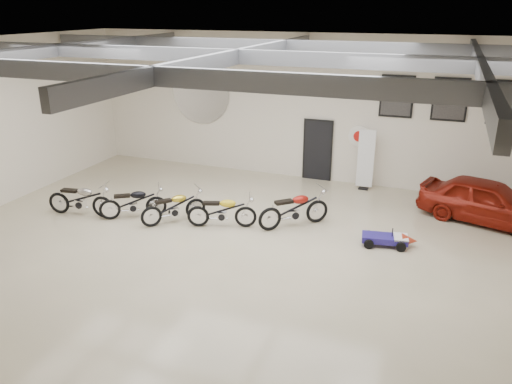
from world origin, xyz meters
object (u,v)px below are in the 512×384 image
at_px(motorcycle_yellow, 222,210).
at_px(motorcycle_silver, 80,199).
at_px(vintage_car, 488,201).
at_px(banner_stand, 366,161).
at_px(go_kart, 390,237).
at_px(motorcycle_red, 294,208).
at_px(motorcycle_black, 133,202).
at_px(motorcycle_gold, 173,207).

bearing_deg(motorcycle_yellow, motorcycle_silver, 170.61).
bearing_deg(vintage_car, motorcycle_yellow, 129.70).
relative_size(banner_stand, motorcycle_yellow, 1.05).
xyz_separation_m(motorcycle_silver, go_kart, (8.74, 1.19, -0.27)).
xyz_separation_m(motorcycle_yellow, vintage_car, (6.89, 2.99, 0.14)).
distance_m(motorcycle_yellow, vintage_car, 7.51).
height_order(motorcycle_red, vintage_car, vintage_car).
xyz_separation_m(go_kart, vintage_car, (2.37, 2.53, 0.38)).
bearing_deg(motorcycle_black, banner_stand, 6.38).
bearing_deg(motorcycle_gold, go_kart, -41.81).
height_order(motorcycle_yellow, vintage_car, vintage_car).
bearing_deg(motorcycle_gold, motorcycle_red, -31.96).
bearing_deg(motorcycle_gold, motorcycle_silver, 142.21).
bearing_deg(motorcycle_red, banner_stand, 27.50).
height_order(motorcycle_yellow, motorcycle_red, motorcycle_red).
xyz_separation_m(banner_stand, motorcycle_black, (-5.87, -4.82, -0.51)).
height_order(motorcycle_gold, go_kart, motorcycle_gold).
height_order(banner_stand, motorcycle_silver, banner_stand).
distance_m(motorcycle_black, motorcycle_yellow, 2.70).
bearing_deg(banner_stand, motorcycle_silver, -145.76).
height_order(motorcycle_silver, motorcycle_red, motorcycle_red).
bearing_deg(go_kart, banner_stand, 98.87).
bearing_deg(motorcycle_yellow, go_kart, -13.41).
bearing_deg(vintage_car, motorcycle_silver, 124.76).
xyz_separation_m(motorcycle_silver, vintage_car, (11.11, 3.72, 0.11)).
bearing_deg(motorcycle_gold, motorcycle_black, 137.30).
bearing_deg(motorcycle_yellow, motorcycle_gold, 169.31).
distance_m(motorcycle_silver, vintage_car, 11.72).
xyz_separation_m(motorcycle_silver, motorcycle_red, (6.08, 1.47, 0.02)).
bearing_deg(vintage_car, motorcycle_red, 130.30).
distance_m(banner_stand, motorcycle_gold, 6.59).
bearing_deg(motorcycle_silver, motorcycle_gold, 1.89).
bearing_deg(motorcycle_black, motorcycle_red, -19.66).
bearing_deg(go_kart, vintage_car, 37.48).
relative_size(motorcycle_black, motorcycle_yellow, 0.99).
distance_m(motorcycle_silver, motorcycle_black, 1.59).
distance_m(motorcycle_silver, go_kart, 8.83).
bearing_deg(banner_stand, motorcycle_red, -110.45).
distance_m(banner_stand, motorcycle_black, 7.61).
bearing_deg(motorcycle_black, motorcycle_yellow, -25.91).
distance_m(motorcycle_silver, motorcycle_red, 6.26).
bearing_deg(vintage_car, go_kart, 153.14).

